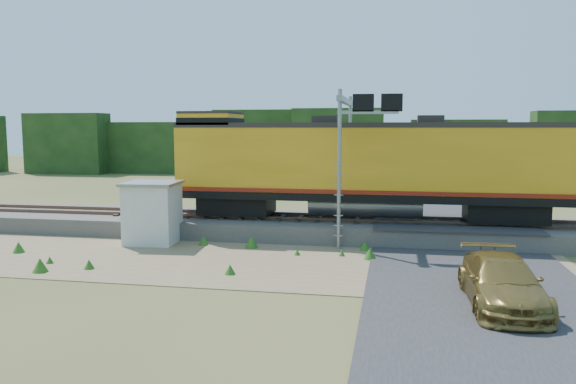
% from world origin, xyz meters
% --- Properties ---
extents(ground, '(140.00, 140.00, 0.00)m').
position_xyz_m(ground, '(0.00, 0.00, 0.00)').
color(ground, '#475123').
rests_on(ground, ground).
extents(ballast, '(70.00, 5.00, 0.80)m').
position_xyz_m(ballast, '(0.00, 6.00, 0.40)').
color(ballast, slate).
rests_on(ballast, ground).
extents(rails, '(70.00, 1.54, 0.16)m').
position_xyz_m(rails, '(0.00, 6.00, 0.88)').
color(rails, brown).
rests_on(rails, ballast).
extents(dirt_shoulder, '(26.00, 8.00, 0.03)m').
position_xyz_m(dirt_shoulder, '(-2.00, 0.50, 0.01)').
color(dirt_shoulder, '#8C7754').
rests_on(dirt_shoulder, ground).
extents(road, '(7.00, 66.00, 0.86)m').
position_xyz_m(road, '(7.00, 0.74, 0.09)').
color(road, '#38383A').
rests_on(road, ground).
extents(tree_line_north, '(130.00, 3.00, 6.50)m').
position_xyz_m(tree_line_north, '(0.00, 38.00, 3.07)').
color(tree_line_north, black).
rests_on(tree_line_north, ground).
extents(weed_clumps, '(15.00, 6.20, 0.56)m').
position_xyz_m(weed_clumps, '(-3.50, 0.10, 0.00)').
color(weed_clumps, '#2E631C').
rests_on(weed_clumps, ground).
extents(locomotive, '(18.97, 2.89, 4.89)m').
position_xyz_m(locomotive, '(2.76, 6.00, 3.37)').
color(locomotive, black).
rests_on(locomotive, rails).
extents(shed, '(2.48, 2.48, 2.73)m').
position_xyz_m(shed, '(-6.11, 2.90, 1.38)').
color(shed, silver).
rests_on(shed, ground).
extents(signal_gantry, '(2.64, 6.20, 6.67)m').
position_xyz_m(signal_gantry, '(2.42, 5.35, 5.03)').
color(signal_gantry, gray).
rests_on(signal_gantry, ground).
extents(car, '(2.12, 4.93, 1.41)m').
position_xyz_m(car, '(7.41, -3.57, 0.71)').
color(car, olive).
rests_on(car, ground).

